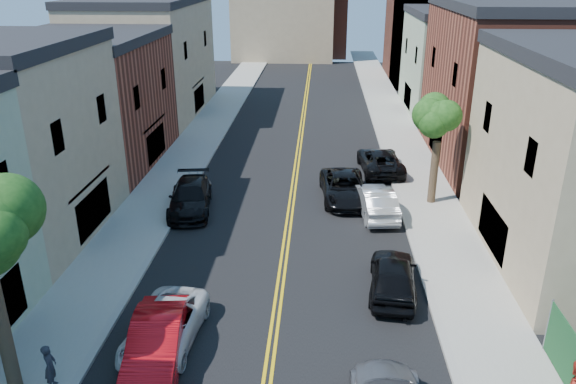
% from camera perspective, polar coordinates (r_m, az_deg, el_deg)
% --- Properties ---
extents(sidewalk_left, '(3.20, 100.00, 0.15)m').
position_cam_1_polar(sidewalk_left, '(42.41, -9.62, 4.77)').
color(sidewalk_left, gray).
rests_on(sidewalk_left, ground).
extents(sidewalk_right, '(3.20, 100.00, 0.15)m').
position_cam_1_polar(sidewalk_right, '(41.83, 12.05, 4.35)').
color(sidewalk_right, gray).
rests_on(sidewalk_right, ground).
extents(curb_left, '(0.30, 100.00, 0.15)m').
position_cam_1_polar(curb_left, '(42.06, -7.29, 4.76)').
color(curb_left, gray).
rests_on(curb_left, ground).
extents(curb_right, '(0.30, 100.00, 0.15)m').
position_cam_1_polar(curb_right, '(41.60, 9.66, 4.42)').
color(curb_right, gray).
rests_on(curb_right, ground).
extents(bldg_left_brick, '(9.00, 12.00, 8.00)m').
position_cam_1_polar(bldg_left_brick, '(39.62, -19.99, 8.41)').
color(bldg_left_brick, brown).
rests_on(bldg_left_brick, ground).
extents(bldg_left_tan_far, '(9.00, 16.00, 9.50)m').
position_cam_1_polar(bldg_left_tan_far, '(52.39, -14.24, 12.98)').
color(bldg_left_tan_far, '#998466').
rests_on(bldg_left_tan_far, ground).
extents(bldg_right_brick, '(9.00, 14.00, 10.00)m').
position_cam_1_polar(bldg_right_brick, '(40.16, 21.77, 9.80)').
color(bldg_right_brick, brown).
rests_on(bldg_right_brick, ground).
extents(bldg_right_palegrn, '(9.00, 12.00, 8.50)m').
position_cam_1_polar(bldg_right_palegrn, '(53.56, 17.25, 12.32)').
color(bldg_right_palegrn, gray).
rests_on(bldg_right_palegrn, ground).
extents(church, '(16.20, 14.20, 22.60)m').
position_cam_1_polar(church, '(68.32, 16.66, 16.87)').
color(church, '#4C2319').
rests_on(church, ground).
extents(backdrop_left, '(14.00, 8.00, 12.00)m').
position_cam_1_polar(backdrop_left, '(81.87, -0.48, 17.61)').
color(backdrop_left, '#998466').
rests_on(backdrop_left, ground).
extents(backdrop_center, '(10.00, 8.00, 10.00)m').
position_cam_1_polar(backdrop_center, '(85.77, 2.50, 17.13)').
color(backdrop_center, brown).
rests_on(backdrop_center, ground).
extents(tree_right_far, '(4.40, 4.40, 8.03)m').
position_cam_1_polar(tree_right_far, '(30.87, 15.45, 8.69)').
color(tree_right_far, '#332419').
rests_on(tree_right_far, sidewalk_right).
extents(red_sedan, '(2.18, 4.96, 1.58)m').
position_cam_1_polar(red_sedan, '(19.90, -13.30, -14.73)').
color(red_sedan, red).
rests_on(red_sedan, ground).
extents(white_pickup, '(2.53, 4.95, 1.34)m').
position_cam_1_polar(white_pickup, '(20.73, -12.51, -13.41)').
color(white_pickup, silver).
rests_on(white_pickup, ground).
extents(grey_car_left, '(1.78, 4.28, 1.45)m').
position_cam_1_polar(grey_car_left, '(31.16, -9.90, -0.45)').
color(grey_car_left, slate).
rests_on(grey_car_left, ground).
extents(black_car_left, '(2.85, 5.58, 1.55)m').
position_cam_1_polar(black_car_left, '(30.96, -9.99, -0.51)').
color(black_car_left, black).
rests_on(black_car_left, ground).
extents(black_car_right, '(2.36, 4.83, 1.59)m').
position_cam_1_polar(black_car_right, '(23.39, 10.72, -8.42)').
color(black_car_right, black).
rests_on(black_car_right, ground).
extents(silver_car_right, '(2.22, 4.99, 1.59)m').
position_cam_1_polar(silver_car_right, '(30.30, 8.99, -0.92)').
color(silver_car_right, '#AAAEB2').
rests_on(silver_car_right, ground).
extents(dark_car_right_far, '(2.95, 5.63, 1.51)m').
position_cam_1_polar(dark_car_right_far, '(36.78, 9.44, 3.18)').
color(dark_car_right_far, black).
rests_on(dark_car_right_far, ground).
extents(black_suv_lane, '(2.96, 5.65, 1.52)m').
position_cam_1_polar(black_suv_lane, '(32.04, 5.80, 0.48)').
color(black_suv_lane, black).
rests_on(black_suv_lane, ground).
extents(pedestrian_left, '(0.50, 0.64, 1.55)m').
position_cam_1_polar(pedestrian_left, '(19.68, -23.19, -16.12)').
color(pedestrian_left, '#25252C').
rests_on(pedestrian_left, sidewalk_left).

